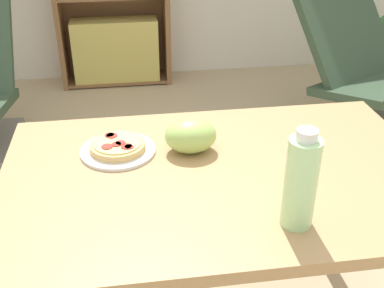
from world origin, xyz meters
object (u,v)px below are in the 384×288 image
object	(u,v)px
grape_bunch	(191,136)
bookshelf	(112,3)
lounge_chair_far	(361,90)
pizza_on_plate	(118,148)
drink_bottle	(301,182)

from	to	relation	value
grape_bunch	bookshelf	xyz separation A→B (m)	(-0.24, 2.39, -0.16)
grape_bunch	lounge_chair_far	size ratio (longest dim) A/B	0.16
pizza_on_plate	lounge_chair_far	distance (m)	2.00
bookshelf	grape_bunch	bearing A→B (deg)	-84.30
lounge_chair_far	drink_bottle	bearing A→B (deg)	-149.95
bookshelf	lounge_chair_far	bearing A→B (deg)	-35.93
grape_bunch	drink_bottle	bearing A→B (deg)	-62.31
grape_bunch	lounge_chair_far	bearing A→B (deg)	46.72
grape_bunch	drink_bottle	world-z (taller)	drink_bottle
lounge_chair_far	bookshelf	distance (m)	1.85
drink_bottle	lounge_chair_far	bearing A→B (deg)	58.31
grape_bunch	lounge_chair_far	xyz separation A→B (m)	(1.24, 1.32, -0.48)
pizza_on_plate	bookshelf	bearing A→B (deg)	90.54
drink_bottle	bookshelf	distance (m)	2.80
pizza_on_plate	lounge_chair_far	size ratio (longest dim) A/B	0.23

